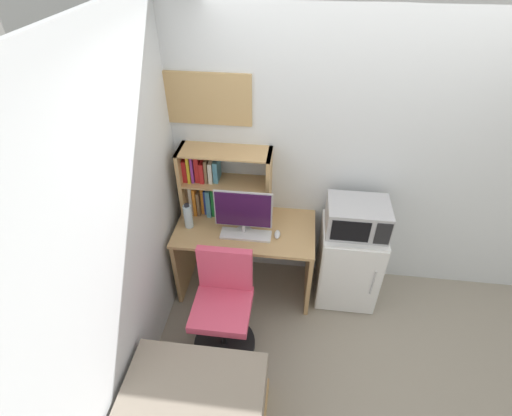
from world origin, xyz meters
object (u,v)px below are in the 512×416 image
object	(u,v)px
monitor	(243,211)
hutch_bookshelf	(212,182)
microwave	(357,217)
wall_corkboard	(203,99)
computer_mouse	(277,234)
water_bottle	(188,216)
desk_chair	(224,309)
keyboard	(246,235)
mini_fridge	(348,263)

from	to	relation	value
monitor	hutch_bookshelf	bearing A→B (deg)	138.85
microwave	wall_corkboard	distance (m)	1.59
computer_mouse	water_bottle	bearing A→B (deg)	177.43
hutch_bookshelf	desk_chair	xyz separation A→B (m)	(0.22, -0.83, -0.67)
water_bottle	desk_chair	xyz separation A→B (m)	(0.40, -0.58, -0.46)
keyboard	desk_chair	world-z (taller)	desk_chair
hutch_bookshelf	keyboard	distance (m)	0.55
mini_fridge	desk_chair	bearing A→B (deg)	-147.63
monitor	mini_fridge	distance (m)	1.12
water_bottle	desk_chair	distance (m)	0.84
mini_fridge	wall_corkboard	xyz separation A→B (m)	(-1.31, 0.28, 1.39)
monitor	keyboard	distance (m)	0.23
computer_mouse	water_bottle	size ratio (longest dim) A/B	0.44
keyboard	computer_mouse	distance (m)	0.27
water_bottle	wall_corkboard	bearing A→B (deg)	70.71
desk_chair	wall_corkboard	bearing A→B (deg)	106.47
monitor	wall_corkboard	distance (m)	0.95
computer_mouse	monitor	bearing A→B (deg)	178.86
computer_mouse	microwave	size ratio (longest dim) A/B	0.21
microwave	desk_chair	world-z (taller)	microwave
microwave	desk_chair	bearing A→B (deg)	-147.52
computer_mouse	wall_corkboard	bearing A→B (deg)	149.29
microwave	wall_corkboard	bearing A→B (deg)	168.08
keyboard	mini_fridge	xyz separation A→B (m)	(0.92, 0.14, -0.36)
computer_mouse	keyboard	bearing A→B (deg)	-173.96
monitor	desk_chair	size ratio (longest dim) A/B	0.52
monitor	keyboard	size ratio (longest dim) A/B	1.12
hutch_bookshelf	desk_chair	distance (m)	1.08
computer_mouse	microwave	world-z (taller)	microwave
water_bottle	desk_chair	bearing A→B (deg)	-55.40
desk_chair	wall_corkboard	xyz separation A→B (m)	(-0.28, 0.94, 1.38)
computer_mouse	microwave	distance (m)	0.69
hutch_bookshelf	computer_mouse	size ratio (longest dim) A/B	7.39
microwave	wall_corkboard	xyz separation A→B (m)	(-1.31, 0.28, 0.85)
water_bottle	microwave	bearing A→B (deg)	3.10
wall_corkboard	mini_fridge	bearing A→B (deg)	-12.05
microwave	keyboard	bearing A→B (deg)	-171.31
mini_fridge	desk_chair	size ratio (longest dim) A/B	0.87
computer_mouse	mini_fridge	world-z (taller)	mini_fridge
hutch_bookshelf	mini_fridge	xyz separation A→B (m)	(1.26, -0.17, -0.67)
mini_fridge	computer_mouse	bearing A→B (deg)	-170.49
water_bottle	desk_chair	size ratio (longest dim) A/B	0.26
water_bottle	wall_corkboard	distance (m)	0.99
keyboard	microwave	xyz separation A→B (m)	(0.92, 0.14, 0.17)
keyboard	water_bottle	size ratio (longest dim) A/B	1.79
keyboard	hutch_bookshelf	bearing A→B (deg)	137.55
mini_fridge	water_bottle	bearing A→B (deg)	-177.02
computer_mouse	desk_chair	bearing A→B (deg)	-124.79
hutch_bookshelf	desk_chair	world-z (taller)	hutch_bookshelf
microwave	desk_chair	xyz separation A→B (m)	(-1.04, -0.66, -0.53)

